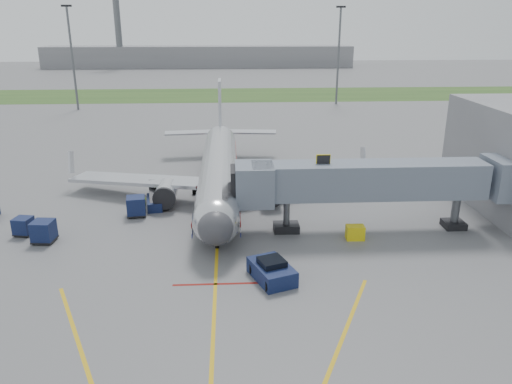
{
  "coord_description": "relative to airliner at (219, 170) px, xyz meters",
  "views": [
    {
      "loc": [
        1.15,
        -35.05,
        17.51
      ],
      "look_at": [
        3.42,
        6.39,
        3.2
      ],
      "focal_mm": 35.0,
      "sensor_mm": 36.0,
      "label": 1
    }
  ],
  "objects": [
    {
      "name": "apron_markings",
      "position": [
        -0.0,
        -22.65,
        -2.64
      ],
      "size": [
        21.52,
        50.0,
        0.01
      ],
      "color": "gold",
      "rests_on": "ground"
    },
    {
      "name": "baggage_cart_b",
      "position": [
        -16.64,
        -9.79,
        -1.85
      ],
      "size": [
        1.69,
        1.69,
        1.56
      ],
      "color": "#0C1339",
      "rests_on": "ground"
    },
    {
      "name": "grass_strip",
      "position": [
        -0.0,
        74.75,
        -2.64
      ],
      "size": [
        300.0,
        25.0,
        0.01
      ],
      "primitive_type": "cube",
      "color": "#2D4C1E",
      "rests_on": "ground"
    },
    {
      "name": "jet_bridge",
      "position": [
        12.86,
        -10.25,
        1.82
      ],
      "size": [
        25.3,
        4.0,
        6.9
      ],
      "color": "slate",
      "rests_on": "ground"
    },
    {
      "name": "light_mast_right",
      "position": [
        25.0,
        59.75,
        8.13
      ],
      "size": [
        2.0,
        0.44,
        20.4
      ],
      "color": "#595B60",
      "rests_on": "ground"
    },
    {
      "name": "distant_terminal",
      "position": [
        -10.0,
        154.75,
        1.35
      ],
      "size": [
        120.0,
        14.0,
        8.0
      ],
      "primitive_type": "cube",
      "color": "slate",
      "rests_on": "ground"
    },
    {
      "name": "belt_loader",
      "position": [
        -6.37,
        -3.54,
        -2.13
      ],
      "size": [
        1.94,
        4.41,
        2.09
      ],
      "color": "#0C1339",
      "rests_on": "ground"
    },
    {
      "name": "airliner",
      "position": [
        0.0,
        0.0,
        0.0
      ],
      "size": [
        32.1,
        35.67,
        10.25
      ],
      "color": "silver",
      "rests_on": "ground"
    },
    {
      "name": "light_mast_left",
      "position": [
        -30.0,
        54.75,
        8.13
      ],
      "size": [
        2.0,
        0.44,
        20.4
      ],
      "color": "#595B60",
      "rests_on": "ground"
    },
    {
      "name": "ground_power_cart",
      "position": [
        11.6,
        -12.25,
        -2.05
      ],
      "size": [
        1.53,
        1.05,
        1.2
      ],
      "color": "#D3BE0C",
      "rests_on": "ground"
    },
    {
      "name": "ground",
      "position": [
        -0.0,
        -15.25,
        -2.65
      ],
      "size": [
        400.0,
        400.0,
        0.0
      ],
      "primitive_type": "plane",
      "color": "#565659",
      "rests_on": "ground"
    },
    {
      "name": "pushback_tug",
      "position": [
        4.0,
        -18.75,
        -1.98
      ],
      "size": [
        3.52,
        4.37,
        1.58
      ],
      "color": "#0C1339",
      "rests_on": "ground"
    },
    {
      "name": "baggage_cart_a",
      "position": [
        -7.73,
        -5.86,
        -1.69
      ],
      "size": [
        1.98,
        1.98,
        1.87
      ],
      "color": "#0C1339",
      "rests_on": "ground"
    },
    {
      "name": "baggage_cart_c",
      "position": [
        -14.39,
        -11.38,
        -1.7
      ],
      "size": [
        1.87,
        1.87,
        1.85
      ],
      "color": "#0C1339",
      "rests_on": "ground"
    },
    {
      "name": "ramp_worker",
      "position": [
        -7.33,
        -3.98,
        -1.9
      ],
      "size": [
        0.64,
        0.63,
        1.49
      ],
      "primitive_type": "imported",
      "rotation": [
        0.0,
        0.0,
        0.73
      ],
      "color": "#92D418",
      "rests_on": "ground"
    },
    {
      "name": "control_tower",
      "position": [
        -40.0,
        149.75,
        14.68
      ],
      "size": [
        4.0,
        4.0,
        30.0
      ],
      "color": "#595B60",
      "rests_on": "ground"
    }
  ]
}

